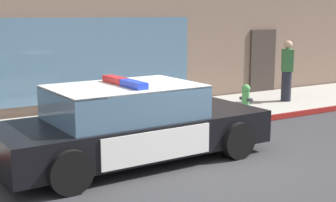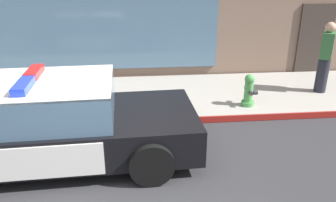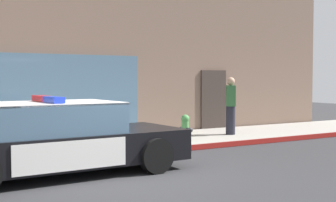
{
  "view_description": "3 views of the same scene",
  "coord_description": "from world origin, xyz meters",
  "views": [
    {
      "loc": [
        -4.89,
        -6.78,
        2.61
      ],
      "look_at": [
        -0.06,
        1.29,
        0.88
      ],
      "focal_mm": 51.25,
      "sensor_mm": 36.0,
      "label": 1
    },
    {
      "loc": [
        0.35,
        -4.47,
        3.06
      ],
      "look_at": [
        0.92,
        1.37,
        0.7
      ],
      "focal_mm": 35.89,
      "sensor_mm": 36.0,
      "label": 2
    },
    {
      "loc": [
        -3.8,
        -7.88,
        1.82
      ],
      "look_at": [
        2.14,
        2.07,
        1.26
      ],
      "focal_mm": 49.48,
      "sensor_mm": 36.0,
      "label": 3
    }
  ],
  "objects": [
    {
      "name": "pedestrian_on_sidewalk",
      "position": [
        4.88,
        3.0,
        1.01
      ],
      "size": [
        0.43,
        0.48,
        1.71
      ],
      "rotation": [
        0.0,
        0.0,
        5.71
      ],
      "color": "#23232D",
      "rests_on": "sidewalk"
    },
    {
      "name": "police_cruiser",
      "position": [
        -1.18,
        0.67,
        0.68
      ],
      "size": [
        4.94,
        2.27,
        1.49
      ],
      "rotation": [
        0.0,
        0.0,
        0.04
      ],
      "color": "black",
      "rests_on": "ground"
    },
    {
      "name": "fire_hydrant",
      "position": [
        2.81,
        2.29,
        0.5
      ],
      "size": [
        0.34,
        0.39,
        0.73
      ],
      "color": "#4C994C",
      "rests_on": "sidewalk"
    },
    {
      "name": "ground",
      "position": [
        0.0,
        0.0,
        0.0
      ],
      "size": [
        48.0,
        48.0,
        0.0
      ],
      "primitive_type": "plane",
      "color": "#303033"
    },
    {
      "name": "sidewalk",
      "position": [
        0.0,
        3.24,
        0.07
      ],
      "size": [
        48.0,
        2.86,
        0.15
      ],
      "primitive_type": "cube",
      "color": "#A39E93",
      "rests_on": "ground"
    },
    {
      "name": "curb_red_paint",
      "position": [
        0.0,
        1.79,
        0.08
      ],
      "size": [
        28.8,
        0.04,
        0.14
      ],
      "primitive_type": "cube",
      "color": "maroon",
      "rests_on": "ground"
    }
  ]
}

